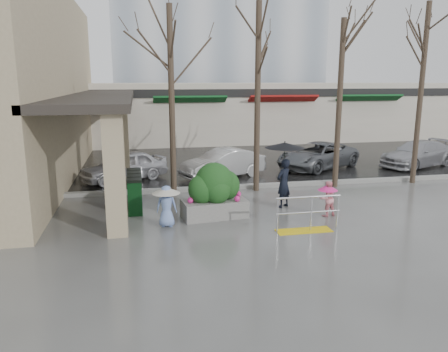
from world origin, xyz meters
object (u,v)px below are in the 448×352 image
object	(u,v)px
tree_mideast	(342,63)
news_boxes	(135,191)
tree_east	(425,50)
woman	(284,166)
handrail	(306,218)
car_c	(318,156)
child_pink	(327,196)
planter	(214,191)
tree_midwest	(258,51)
child_blue	(166,201)
car_d	(418,154)
car_a	(124,166)
tree_west	(170,55)
car_b	(223,163)

from	to	relation	value
tree_mideast	news_boxes	size ratio (longest dim) A/B	3.10
tree_east	woman	size ratio (longest dim) A/B	3.20
handrail	car_c	bearing A→B (deg)	65.06
child_pink	planter	bearing A→B (deg)	-18.49
tree_midwest	child_blue	distance (m)	6.85
planter	car_c	bearing A→B (deg)	46.60
news_boxes	child_blue	bearing A→B (deg)	-67.32
tree_east	news_boxes	world-z (taller)	tree_east
tree_mideast	car_c	size ratio (longest dim) A/B	1.43
child_blue	car_d	distance (m)	14.53
woman	child_blue	xyz separation A→B (m)	(-4.01, -1.25, -0.64)
tree_midwest	car_d	world-z (taller)	tree_midwest
child_blue	planter	bearing A→B (deg)	-149.07
handrail	car_a	bearing A→B (deg)	124.59
tree_midwest	child_blue	world-z (taller)	tree_midwest
tree_east	child_pink	size ratio (longest dim) A/B	6.36
tree_east	planter	world-z (taller)	tree_east
tree_west	car_c	world-z (taller)	tree_west
news_boxes	tree_west	bearing A→B (deg)	45.45
child_pink	child_blue	world-z (taller)	child_blue
handrail	planter	xyz separation A→B (m)	(-2.34, 1.81, 0.45)
tree_east	planter	xyz separation A→B (m)	(-8.98, -2.99, -4.55)
tree_midwest	planter	world-z (taller)	tree_midwest
tree_mideast	tree_east	world-z (taller)	tree_east
child_blue	car_d	xyz separation A→B (m)	(12.86, 6.75, -0.13)
handrail	tree_midwest	world-z (taller)	tree_midwest
child_blue	planter	size ratio (longest dim) A/B	0.59
tree_west	car_b	distance (m)	5.64
tree_west	tree_mideast	size ratio (longest dim) A/B	1.05
child_pink	car_a	size ratio (longest dim) A/B	0.31
handrail	news_boxes	size ratio (longest dim) A/B	0.91
handrail	planter	distance (m)	2.99
tree_mideast	tree_east	xyz separation A→B (m)	(3.50, -0.00, 0.52)
tree_mideast	woman	world-z (taller)	tree_mideast
tree_west	car_d	world-z (taller)	tree_west
planter	car_d	bearing A→B (deg)	28.39
tree_west	child_blue	distance (m)	5.66
child_blue	tree_mideast	bearing A→B (deg)	-144.13
woman	child_blue	bearing A→B (deg)	-15.83
planter	child_pink	bearing A→B (deg)	-9.86
handrail	woman	world-z (taller)	woman
tree_midwest	woman	size ratio (longest dim) A/B	3.11
handrail	car_c	distance (m)	9.29
tree_east	car_c	bearing A→B (deg)	126.92
tree_east	car_b	world-z (taller)	tree_east
tree_east	car_c	size ratio (longest dim) A/B	1.59
tree_west	tree_east	size ratio (longest dim) A/B	0.94
tree_mideast	child_blue	size ratio (longest dim) A/B	5.28
child_blue	car_a	world-z (taller)	car_a
planter	tree_midwest	bearing A→B (deg)	53.94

